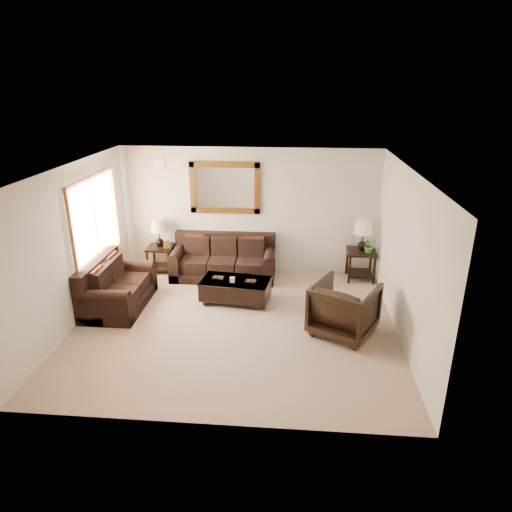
# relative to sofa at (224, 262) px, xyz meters

# --- Properties ---
(room) EXTENTS (5.51, 5.01, 2.71)m
(room) POSITION_rel_sofa_xyz_m (0.51, -2.07, 1.03)
(room) COLOR gray
(room) RESTS_ON ground
(window) EXTENTS (0.07, 1.96, 1.66)m
(window) POSITION_rel_sofa_xyz_m (-2.19, -1.17, 1.23)
(window) COLOR white
(window) RESTS_ON room
(mirror) EXTENTS (1.50, 0.06, 1.10)m
(mirror) POSITION_rel_sofa_xyz_m (-0.00, 0.40, 1.53)
(mirror) COLOR #4F380F
(mirror) RESTS_ON room
(air_vent) EXTENTS (0.25, 0.02, 0.18)m
(air_vent) POSITION_rel_sofa_xyz_m (-1.39, 0.41, 2.03)
(air_vent) COLOR #999999
(air_vent) RESTS_ON room
(sofa) EXTENTS (2.18, 0.94, 0.89)m
(sofa) POSITION_rel_sofa_xyz_m (0.00, 0.00, 0.00)
(sofa) COLOR black
(sofa) RESTS_ON room
(loveseat) EXTENTS (0.97, 1.63, 0.92)m
(loveseat) POSITION_rel_sofa_xyz_m (-1.79, -1.58, 0.01)
(loveseat) COLOR black
(loveseat) RESTS_ON room
(end_table_left) EXTENTS (0.54, 0.54, 1.19)m
(end_table_left) POSITION_rel_sofa_xyz_m (-1.41, 0.12, 0.45)
(end_table_left) COLOR black
(end_table_left) RESTS_ON room
(end_table_right) EXTENTS (0.59, 0.59, 1.30)m
(end_table_right) POSITION_rel_sofa_xyz_m (2.91, 0.10, 0.53)
(end_table_right) COLOR black
(end_table_right) RESTS_ON room
(coffee_table) EXTENTS (1.38, 0.86, 0.55)m
(coffee_table) POSITION_rel_sofa_xyz_m (0.41, -1.19, -0.05)
(coffee_table) COLOR black
(coffee_table) RESTS_ON room
(armchair) EXTENTS (1.27, 1.24, 0.98)m
(armchair) POSITION_rel_sofa_xyz_m (2.35, -2.20, 0.17)
(armchair) COLOR black
(armchair) RESTS_ON floor
(potted_plant) EXTENTS (0.38, 0.40, 0.25)m
(potted_plant) POSITION_rel_sofa_xyz_m (3.04, -0.01, 0.45)
(potted_plant) COLOR #27511B
(potted_plant) RESTS_ON end_table_right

